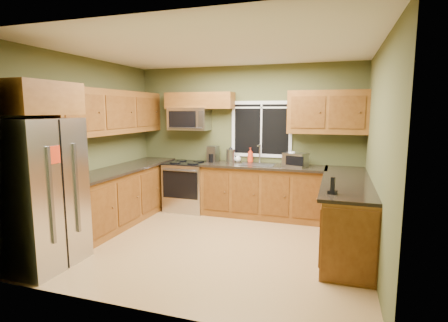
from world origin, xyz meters
The scene contains 28 objects.
floor centered at (0.00, 0.00, 0.00)m, with size 4.20×4.20×0.00m, color #A57C48.
ceiling centered at (0.00, 0.00, 2.70)m, with size 4.20×4.20×0.00m, color white.
back_wall centered at (0.00, 1.80, 1.35)m, with size 4.20×4.20×0.00m, color #4D502A.
front_wall centered at (0.00, -1.80, 1.35)m, with size 4.20×4.20×0.00m, color #4D502A.
left_wall centered at (-2.10, 0.00, 1.35)m, with size 3.60×3.60×0.00m, color #4D502A.
right_wall centered at (2.10, 0.00, 1.35)m, with size 3.60×3.60×0.00m, color #4D502A.
window centered at (0.30, 1.78, 1.55)m, with size 1.12×0.03×1.02m.
base_cabinets_left centered at (-1.80, 0.48, 0.45)m, with size 0.60×2.65×0.90m, color brown.
countertop_left centered at (-1.78, 0.48, 0.92)m, with size 0.65×2.65×0.04m, color black.
base_cabinets_back centered at (0.42, 1.50, 0.45)m, with size 2.17×0.60×0.90m, color brown.
countertop_back centered at (0.42, 1.48, 0.92)m, with size 2.17×0.65×0.04m, color black.
base_cabinets_peninsula centered at (1.80, 0.54, 0.45)m, with size 0.60×2.52×0.90m.
countertop_peninsula centered at (1.78, 0.55, 0.92)m, with size 0.65×2.50×0.04m, color black.
upper_cabinets_left centered at (-1.94, 0.48, 1.86)m, with size 0.33×2.65×0.72m, color brown.
upper_cabinets_back_left centered at (-0.85, 1.64, 2.07)m, with size 1.30×0.33×0.30m, color brown.
upper_cabinets_back_right centered at (1.45, 1.64, 1.86)m, with size 1.30×0.33×0.72m, color brown.
upper_cabinet_over_fridge centered at (-1.74, -1.30, 2.03)m, with size 0.72×0.90×0.38m, color brown.
refrigerator centered at (-1.74, -1.30, 0.90)m, with size 0.74×0.90×1.80m.
range centered at (-1.05, 1.47, 0.47)m, with size 0.76×0.69×0.94m.
microwave centered at (-1.05, 1.61, 1.73)m, with size 0.76×0.41×0.42m.
sink centered at (0.30, 1.49, 0.95)m, with size 0.60×0.42×0.36m.
toaster_oven centered at (0.96, 1.48, 1.06)m, with size 0.45×0.40×0.23m.
coffee_maker centered at (-0.57, 1.58, 1.08)m, with size 0.18×0.25×0.29m.
kettle centered at (-0.24, 1.65, 1.07)m, with size 0.19×0.19×0.29m.
paper_towel_roll centered at (0.90, 1.47, 1.07)m, with size 0.14×0.14×0.28m.
soap_bottle_a centered at (0.12, 1.70, 1.08)m, with size 0.11×0.11×0.27m, color red.
soap_bottle_c centered at (-0.12, 1.70, 1.01)m, with size 0.12×0.12×0.15m, color white.
cordless_phone centered at (1.60, -0.39, 1.00)m, with size 0.11×0.11×0.20m.
Camera 1 is at (1.63, -4.50, 1.89)m, focal length 28.00 mm.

